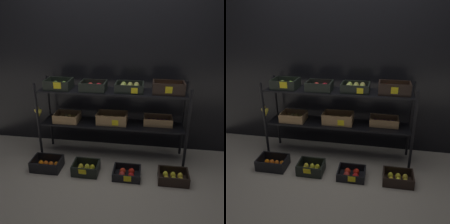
% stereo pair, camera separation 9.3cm
% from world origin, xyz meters
% --- Properties ---
extents(ground_plane, '(10.00, 10.00, 0.00)m').
position_xyz_m(ground_plane, '(0.00, 0.00, 0.00)').
color(ground_plane, gray).
extents(storefront_wall, '(4.21, 0.12, 2.07)m').
position_xyz_m(storefront_wall, '(0.00, 0.39, 1.03)').
color(storefront_wall, black).
rests_on(storefront_wall, ground_plane).
extents(display_rack, '(1.93, 0.41, 1.05)m').
position_xyz_m(display_rack, '(0.00, -0.00, 0.73)').
color(display_rack, black).
rests_on(display_rack, ground_plane).
extents(crate_ground_tangerine, '(0.36, 0.26, 0.14)m').
position_xyz_m(crate_ground_tangerine, '(-0.75, -0.41, 0.05)').
color(crate_ground_tangerine, black).
rests_on(crate_ground_tangerine, ground_plane).
extents(crate_ground_lemon, '(0.31, 0.25, 0.13)m').
position_xyz_m(crate_ground_lemon, '(-0.25, -0.42, 0.05)').
color(crate_ground_lemon, black).
rests_on(crate_ground_lemon, ground_plane).
extents(crate_ground_apple_red, '(0.32, 0.26, 0.10)m').
position_xyz_m(crate_ground_apple_red, '(0.24, -0.43, 0.04)').
color(crate_ground_apple_red, black).
rests_on(crate_ground_apple_red, ground_plane).
extents(crate_ground_right_lemon, '(0.34, 0.25, 0.12)m').
position_xyz_m(crate_ground_right_lemon, '(0.77, -0.43, 0.05)').
color(crate_ground_right_lemon, black).
rests_on(crate_ground_right_lemon, ground_plane).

